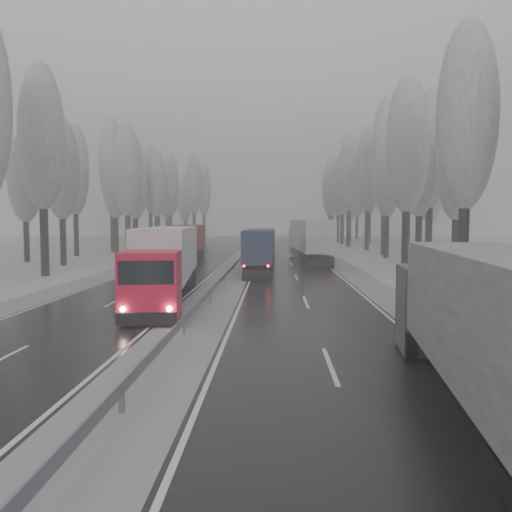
# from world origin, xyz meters

# --- Properties ---
(ground) EXTENTS (260.00, 260.00, 0.00)m
(ground) POSITION_xyz_m (0.00, 0.00, 0.00)
(ground) COLOR silver
(ground) RESTS_ON ground
(carriageway_right) EXTENTS (7.50, 200.00, 0.03)m
(carriageway_right) POSITION_xyz_m (5.25, 30.00, 0.01)
(carriageway_right) COLOR black
(carriageway_right) RESTS_ON ground
(carriageway_left) EXTENTS (7.50, 200.00, 0.03)m
(carriageway_left) POSITION_xyz_m (-5.25, 30.00, 0.01)
(carriageway_left) COLOR black
(carriageway_left) RESTS_ON ground
(median_slush) EXTENTS (3.00, 200.00, 0.04)m
(median_slush) POSITION_xyz_m (0.00, 30.00, 0.02)
(median_slush) COLOR #94979C
(median_slush) RESTS_ON ground
(shoulder_right) EXTENTS (2.40, 200.00, 0.04)m
(shoulder_right) POSITION_xyz_m (10.20, 30.00, 0.02)
(shoulder_right) COLOR #94979C
(shoulder_right) RESTS_ON ground
(shoulder_left) EXTENTS (2.40, 200.00, 0.04)m
(shoulder_left) POSITION_xyz_m (-10.20, 30.00, 0.02)
(shoulder_left) COLOR #94979C
(shoulder_left) RESTS_ON ground
(median_guardrail) EXTENTS (0.12, 200.00, 0.76)m
(median_guardrail) POSITION_xyz_m (0.00, 29.99, 0.60)
(median_guardrail) COLOR slate
(median_guardrail) RESTS_ON ground
(tree_16) EXTENTS (3.60, 3.60, 16.53)m
(tree_16) POSITION_xyz_m (15.04, 15.67, 10.67)
(tree_16) COLOR black
(tree_16) RESTS_ON ground
(tree_18) EXTENTS (3.60, 3.60, 16.58)m
(tree_18) POSITION_xyz_m (14.51, 27.03, 10.70)
(tree_18) COLOR black
(tree_18) RESTS_ON ground
(tree_19) EXTENTS (3.60, 3.60, 14.57)m
(tree_19) POSITION_xyz_m (20.02, 31.03, 9.42)
(tree_19) COLOR black
(tree_19) RESTS_ON ground
(tree_20) EXTENTS (3.60, 3.60, 15.71)m
(tree_20) POSITION_xyz_m (17.90, 35.17, 10.14)
(tree_20) COLOR black
(tree_20) RESTS_ON ground
(tree_21) EXTENTS (3.60, 3.60, 18.62)m
(tree_21) POSITION_xyz_m (20.12, 39.17, 12.00)
(tree_21) COLOR black
(tree_21) RESTS_ON ground
(tree_22) EXTENTS (3.60, 3.60, 15.86)m
(tree_22) POSITION_xyz_m (17.02, 45.60, 10.24)
(tree_22) COLOR black
(tree_22) RESTS_ON ground
(tree_23) EXTENTS (3.60, 3.60, 13.55)m
(tree_23) POSITION_xyz_m (23.31, 49.60, 8.77)
(tree_23) COLOR black
(tree_23) RESTS_ON ground
(tree_24) EXTENTS (3.60, 3.60, 20.49)m
(tree_24) POSITION_xyz_m (17.90, 51.02, 13.19)
(tree_24) COLOR black
(tree_24) RESTS_ON ground
(tree_25) EXTENTS (3.60, 3.60, 19.44)m
(tree_25) POSITION_xyz_m (24.81, 55.02, 12.52)
(tree_25) COLOR black
(tree_25) RESTS_ON ground
(tree_26) EXTENTS (3.60, 3.60, 18.78)m
(tree_26) POSITION_xyz_m (17.56, 61.27, 12.10)
(tree_26) COLOR black
(tree_26) RESTS_ON ground
(tree_27) EXTENTS (3.60, 3.60, 17.62)m
(tree_27) POSITION_xyz_m (24.72, 65.27, 11.36)
(tree_27) COLOR black
(tree_27) RESTS_ON ground
(tree_28) EXTENTS (3.60, 3.60, 19.62)m
(tree_28) POSITION_xyz_m (16.34, 71.95, 12.64)
(tree_28) COLOR black
(tree_28) RESTS_ON ground
(tree_29) EXTENTS (3.60, 3.60, 18.11)m
(tree_29) POSITION_xyz_m (23.71, 75.95, 11.67)
(tree_29) COLOR black
(tree_29) RESTS_ON ground
(tree_30) EXTENTS (3.60, 3.60, 17.86)m
(tree_30) POSITION_xyz_m (16.56, 81.70, 11.52)
(tree_30) COLOR black
(tree_30) RESTS_ON ground
(tree_31) EXTENTS (3.60, 3.60, 18.58)m
(tree_31) POSITION_xyz_m (22.48, 85.70, 11.97)
(tree_31) COLOR black
(tree_31) RESTS_ON ground
(tree_32) EXTENTS (3.60, 3.60, 17.33)m
(tree_32) POSITION_xyz_m (16.63, 89.21, 11.18)
(tree_32) COLOR black
(tree_32) RESTS_ON ground
(tree_33) EXTENTS (3.60, 3.60, 14.33)m
(tree_33) POSITION_xyz_m (19.77, 93.21, 9.26)
(tree_33) COLOR black
(tree_33) RESTS_ON ground
(tree_34) EXTENTS (3.60, 3.60, 17.63)m
(tree_34) POSITION_xyz_m (15.73, 96.32, 11.37)
(tree_34) COLOR black
(tree_34) RESTS_ON ground
(tree_35) EXTENTS (3.60, 3.60, 18.25)m
(tree_35) POSITION_xyz_m (24.94, 100.32, 11.77)
(tree_35) COLOR black
(tree_35) RESTS_ON ground
(tree_36) EXTENTS (3.60, 3.60, 20.23)m
(tree_36) POSITION_xyz_m (17.04, 106.16, 13.02)
(tree_36) COLOR black
(tree_36) RESTS_ON ground
(tree_37) EXTENTS (3.60, 3.60, 16.37)m
(tree_37) POSITION_xyz_m (24.02, 110.16, 10.56)
(tree_37) COLOR black
(tree_37) RESTS_ON ground
(tree_38) EXTENTS (3.60, 3.60, 17.97)m
(tree_38) POSITION_xyz_m (18.73, 116.73, 11.59)
(tree_38) COLOR black
(tree_38) RESTS_ON ground
(tree_39) EXTENTS (3.60, 3.60, 16.19)m
(tree_39) POSITION_xyz_m (21.55, 120.73, 10.45)
(tree_39) COLOR black
(tree_39) RESTS_ON ground
(tree_58) EXTENTS (3.60, 3.60, 17.21)m
(tree_58) POSITION_xyz_m (-15.13, 24.57, 11.10)
(tree_58) COLOR black
(tree_58) RESTS_ON ground
(tree_60) EXTENTS (3.60, 3.60, 14.84)m
(tree_60) POSITION_xyz_m (-17.75, 34.20, 9.59)
(tree_60) COLOR black
(tree_60) RESTS_ON ground
(tree_61) EXTENTS (3.60, 3.60, 13.95)m
(tree_61) POSITION_xyz_m (-23.52, 38.20, 9.02)
(tree_61) COLOR black
(tree_61) RESTS_ON ground
(tree_62) EXTENTS (3.60, 3.60, 16.04)m
(tree_62) POSITION_xyz_m (-13.94, 43.73, 10.36)
(tree_62) COLOR black
(tree_62) RESTS_ON ground
(tree_63) EXTENTS (3.60, 3.60, 16.88)m
(tree_63) POSITION_xyz_m (-21.85, 47.73, 10.89)
(tree_63) COLOR black
(tree_63) RESTS_ON ground
(tree_64) EXTENTS (3.60, 3.60, 15.42)m
(tree_64) POSITION_xyz_m (-18.26, 52.71, 9.96)
(tree_64) COLOR black
(tree_64) RESTS_ON ground
(tree_65) EXTENTS (3.60, 3.60, 19.48)m
(tree_65) POSITION_xyz_m (-20.05, 56.71, 12.55)
(tree_65) COLOR black
(tree_65) RESTS_ON ground
(tree_66) EXTENTS (3.60, 3.60, 15.23)m
(tree_66) POSITION_xyz_m (-18.16, 62.35, 9.84)
(tree_66) COLOR black
(tree_66) RESTS_ON ground
(tree_67) EXTENTS (3.60, 3.60, 17.09)m
(tree_67) POSITION_xyz_m (-19.54, 66.35, 11.03)
(tree_67) COLOR black
(tree_67) RESTS_ON ground
(tree_68) EXTENTS (3.60, 3.60, 16.65)m
(tree_68) POSITION_xyz_m (-16.58, 69.11, 10.75)
(tree_68) COLOR black
(tree_68) RESTS_ON ground
(tree_69) EXTENTS (3.60, 3.60, 19.35)m
(tree_69) POSITION_xyz_m (-21.42, 73.11, 12.46)
(tree_69) COLOR black
(tree_69) RESTS_ON ground
(tree_70) EXTENTS (3.60, 3.60, 17.09)m
(tree_70) POSITION_xyz_m (-16.33, 79.19, 11.03)
(tree_70) COLOR black
(tree_70) RESTS_ON ground
(tree_71) EXTENTS (3.60, 3.60, 19.61)m
(tree_71) POSITION_xyz_m (-21.09, 83.19, 12.63)
(tree_71) COLOR black
(tree_71) RESTS_ON ground
(tree_72) EXTENTS (3.60, 3.60, 15.11)m
(tree_72) POSITION_xyz_m (-18.93, 88.54, 9.76)
(tree_72) COLOR black
(tree_72) RESTS_ON ground
(tree_73) EXTENTS (3.60, 3.60, 17.22)m
(tree_73) POSITION_xyz_m (-21.82, 92.54, 11.11)
(tree_73) COLOR black
(tree_73) RESTS_ON ground
(tree_74) EXTENTS (3.60, 3.60, 19.68)m
(tree_74) POSITION_xyz_m (-15.07, 99.33, 12.67)
(tree_74) COLOR black
(tree_74) RESTS_ON ground
(tree_75) EXTENTS (3.60, 3.60, 18.60)m
(tree_75) POSITION_xyz_m (-24.20, 103.33, 11.99)
(tree_75) COLOR black
(tree_75) RESTS_ON ground
(tree_76) EXTENTS (3.60, 3.60, 18.55)m
(tree_76) POSITION_xyz_m (-14.05, 108.72, 11.95)
(tree_76) COLOR black
(tree_76) RESTS_ON ground
(tree_77) EXTENTS (3.60, 3.60, 14.32)m
(tree_77) POSITION_xyz_m (-19.66, 112.72, 9.26)
(tree_77) COLOR black
(tree_77) RESTS_ON ground
(tree_78) EXTENTS (3.60, 3.60, 19.55)m
(tree_78) POSITION_xyz_m (-17.56, 115.31, 12.59)
(tree_78) COLOR black
(tree_78) RESTS_ON ground
(tree_79) EXTENTS (3.60, 3.60, 17.07)m
(tree_79) POSITION_xyz_m (-20.33, 119.31, 11.01)
(tree_79) COLOR black
(tree_79) RESTS_ON ground
(truck_grey_tarp) EXTENTS (4.00, 15.10, 3.84)m
(truck_grey_tarp) POSITION_xyz_m (8.19, -5.05, 2.24)
(truck_grey_tarp) COLOR #494A4E
(truck_grey_tarp) RESTS_ON ground
(truck_blue_box) EXTENTS (2.49, 14.63, 3.74)m
(truck_blue_box) POSITION_xyz_m (2.30, 28.30, 2.18)
(truck_blue_box) COLOR #1B1B45
(truck_blue_box) RESTS_ON ground
(truck_cream_box) EXTENTS (3.94, 17.84, 4.54)m
(truck_cream_box) POSITION_xyz_m (7.20, 38.42, 2.65)
(truck_cream_box) COLOR #9D968B
(truck_cream_box) RESTS_ON ground
(box_truck_distant) EXTENTS (2.33, 7.04, 2.61)m
(box_truck_distant) POSITION_xyz_m (2.49, 81.80, 1.33)
(box_truck_distant) COLOR #B6B9BD
(box_truck_distant) RESTS_ON ground
(truck_red_white) EXTENTS (4.12, 16.09, 4.09)m
(truck_red_white) POSITION_xyz_m (-2.58, 13.00, 2.39)
(truck_red_white) COLOR red
(truck_red_white) RESTS_ON ground
(truck_red_red) EXTENTS (3.21, 15.83, 4.04)m
(truck_red_red) POSITION_xyz_m (-5.80, 37.81, 2.36)
(truck_red_red) COLOR #AA1309
(truck_red_red) RESTS_ON ground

